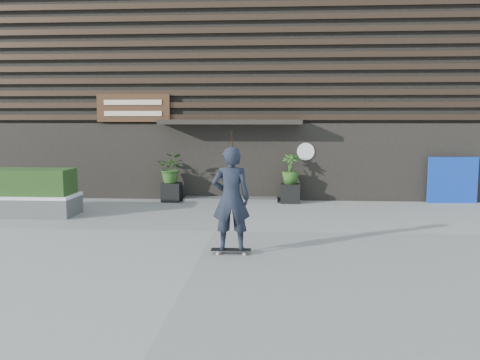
# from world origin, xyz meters

# --- Properties ---
(ground) EXTENTS (80.00, 80.00, 0.00)m
(ground) POSITION_xyz_m (0.00, 0.00, 0.00)
(ground) COLOR gray
(ground) RESTS_ON ground
(entrance_step) EXTENTS (3.00, 0.80, 0.12)m
(entrance_step) POSITION_xyz_m (0.00, 4.60, 0.06)
(entrance_step) COLOR #4D4D4B
(entrance_step) RESTS_ON ground
(planter_pot_left) EXTENTS (0.60, 0.60, 0.60)m
(planter_pot_left) POSITION_xyz_m (-1.90, 4.40, 0.30)
(planter_pot_left) COLOR black
(planter_pot_left) RESTS_ON ground
(bamboo_left) EXTENTS (0.86, 0.75, 0.96)m
(bamboo_left) POSITION_xyz_m (-1.90, 4.40, 1.08)
(bamboo_left) COLOR #2D591E
(bamboo_left) RESTS_ON planter_pot_left
(planter_pot_right) EXTENTS (0.60, 0.60, 0.60)m
(planter_pot_right) POSITION_xyz_m (1.90, 4.40, 0.30)
(planter_pot_right) COLOR black
(planter_pot_right) RESTS_ON ground
(bamboo_right) EXTENTS (0.54, 0.54, 0.96)m
(bamboo_right) POSITION_xyz_m (1.90, 4.40, 1.08)
(bamboo_right) COLOR #2D591E
(bamboo_right) RESTS_ON planter_pot_right
(raised_bed) EXTENTS (3.50, 1.20, 0.50)m
(raised_bed) POSITION_xyz_m (-5.79, 1.73, 0.25)
(raised_bed) COLOR #50504D
(raised_bed) RESTS_ON ground
(snow_layer) EXTENTS (3.50, 1.20, 0.08)m
(snow_layer) POSITION_xyz_m (-5.79, 1.73, 0.54)
(snow_layer) COLOR white
(snow_layer) RESTS_ON raised_bed
(hedge) EXTENTS (3.30, 1.00, 0.70)m
(hedge) POSITION_xyz_m (-5.79, 1.73, 0.93)
(hedge) COLOR #203D16
(hedge) RESTS_ON snow_layer
(blue_tarp) EXTENTS (1.56, 0.22, 1.46)m
(blue_tarp) POSITION_xyz_m (7.01, 4.70, 0.73)
(blue_tarp) COLOR #0D32AE
(blue_tarp) RESTS_ON ground
(building) EXTENTS (18.00, 11.00, 8.00)m
(building) POSITION_xyz_m (-0.00, 9.96, 3.99)
(building) COLOR black
(building) RESTS_ON ground
(skateboarder) EXTENTS (0.78, 0.52, 2.10)m
(skateboarder) POSITION_xyz_m (0.57, -2.08, 1.09)
(skateboarder) COLOR black
(skateboarder) RESTS_ON ground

